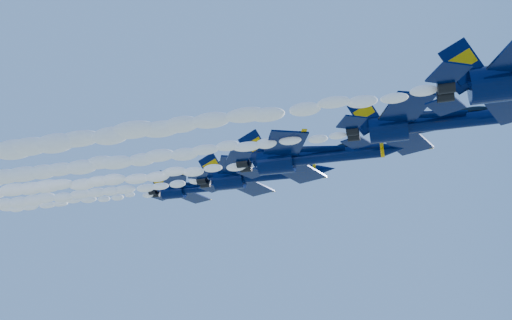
% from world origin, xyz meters
% --- Properties ---
extents(smoke_trail_jet_lead, '(52.67, 2.47, 2.22)m').
position_xyz_m(smoke_trail_jet_lead, '(-15.49, -15.23, 149.52)').
color(smoke_trail_jet_lead, white).
extents(jet_second, '(18.77, 15.40, 6.98)m').
position_xyz_m(jet_second, '(10.30, -1.97, 153.43)').
color(jet_second, '#010B31').
extents(smoke_trail_jet_second, '(52.67, 2.39, 2.15)m').
position_xyz_m(smoke_trail_jet_second, '(-24.06, -1.97, 152.95)').
color(smoke_trail_jet_second, white).
extents(jet_third, '(20.08, 16.48, 7.46)m').
position_xyz_m(jet_third, '(-2.93, 3.60, 153.44)').
color(jet_third, '#010B31').
extents(smoke_trail_jet_third, '(52.67, 2.56, 2.30)m').
position_xyz_m(smoke_trail_jet_third, '(-37.85, 3.60, 152.95)').
color(smoke_trail_jet_third, white).
extents(jet_fourth, '(19.25, 15.79, 7.15)m').
position_xyz_m(jet_fourth, '(-11.79, 12.59, 155.38)').
color(jet_fourth, '#010B31').
extents(smoke_trail_jet_fourth, '(52.67, 2.45, 2.21)m').
position_xyz_m(smoke_trail_jet_fourth, '(-46.36, 12.59, 154.90)').
color(smoke_trail_jet_fourth, white).
extents(jet_fifth, '(16.92, 13.88, 6.29)m').
position_xyz_m(jet_fifth, '(-24.55, 21.73, 157.98)').
color(jet_fifth, '#010B31').
extents(smoke_trail_jet_fifth, '(52.67, 2.16, 1.94)m').
position_xyz_m(smoke_trail_jet_fifth, '(-58.12, 21.73, 157.52)').
color(smoke_trail_jet_fifth, white).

